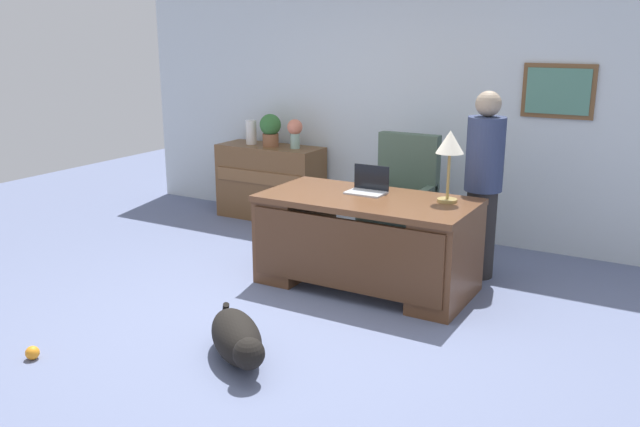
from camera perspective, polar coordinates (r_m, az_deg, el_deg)
ground_plane at (r=5.16m, az=-2.98°, el=-8.63°), size 12.00×12.00×0.00m
back_wall at (r=7.08m, az=8.54°, el=9.11°), size 7.00×0.16×2.70m
desk at (r=5.57m, az=3.88°, el=-2.21°), size 1.75×0.89×0.77m
credenza at (r=7.68m, az=-4.23°, el=2.67°), size 1.21×0.50×0.84m
armchair at (r=6.44m, az=6.91°, el=0.92°), size 0.60×0.59×1.15m
person_standing at (r=5.88m, az=13.72°, el=2.46°), size 0.32×0.32×1.62m
dog_lying at (r=4.47m, az=-7.03°, el=-10.51°), size 0.72×0.66×0.30m
laptop at (r=5.65m, az=4.14°, el=2.35°), size 0.32×0.22×0.22m
desk_lamp at (r=5.35m, az=11.00°, el=5.62°), size 0.22×0.22×0.57m
vase_with_flowers at (r=7.39m, az=-2.15°, el=7.05°), size 0.17×0.17×0.32m
vase_empty at (r=7.73m, az=-5.88°, el=6.90°), size 0.12×0.12×0.27m
potted_plant at (r=7.57m, az=-4.24°, el=7.23°), size 0.24×0.24×0.36m
dog_toy_ball at (r=4.88m, az=-23.28°, el=-10.83°), size 0.09×0.09×0.09m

